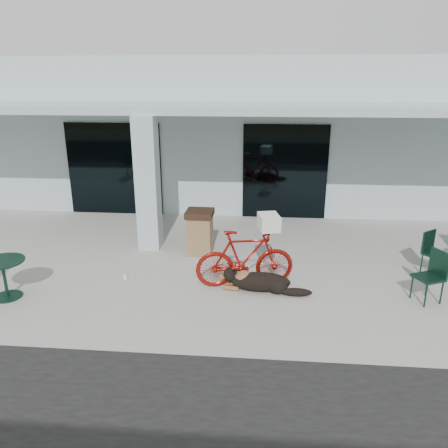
# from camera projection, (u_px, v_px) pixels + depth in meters

# --- Properties ---
(ground) EXTENTS (80.00, 80.00, 0.00)m
(ground) POSITION_uv_depth(u_px,v_px,m) (199.00, 293.00, 8.36)
(ground) COLOR #A7A49D
(ground) RESTS_ON ground
(building) EXTENTS (22.00, 7.00, 4.50)m
(building) POSITION_uv_depth(u_px,v_px,m) (231.00, 127.00, 15.67)
(building) COLOR #ACBDC3
(building) RESTS_ON ground
(storefront_glass_left) EXTENTS (2.80, 0.06, 2.70)m
(storefront_glass_left) POSITION_uv_depth(u_px,v_px,m) (115.00, 169.00, 12.90)
(storefront_glass_left) COLOR black
(storefront_glass_left) RESTS_ON ground
(storefront_glass_right) EXTENTS (2.40, 0.06, 2.70)m
(storefront_glass_right) POSITION_uv_depth(u_px,v_px,m) (285.00, 172.00, 12.48)
(storefront_glass_right) COLOR black
(storefront_glass_right) RESTS_ON ground
(column) EXTENTS (0.50, 0.50, 3.12)m
(column) POSITION_uv_depth(u_px,v_px,m) (148.00, 184.00, 10.16)
(column) COLOR #ACBDC3
(column) RESTS_ON ground
(overhang) EXTENTS (22.00, 2.80, 0.18)m
(overhang) POSITION_uv_depth(u_px,v_px,m) (217.00, 108.00, 10.74)
(overhang) COLOR #ACBDC3
(overhang) RESTS_ON column
(bicycle) EXTENTS (2.00, 0.93, 1.16)m
(bicycle) POSITION_uv_depth(u_px,v_px,m) (245.00, 258.00, 8.48)
(bicycle) COLOR maroon
(bicycle) RESTS_ON ground
(laundry_basket) EXTENTS (0.46, 0.56, 0.29)m
(laundry_basket) POSITION_uv_depth(u_px,v_px,m) (269.00, 222.00, 8.30)
(laundry_basket) COLOR white
(laundry_basket) RESTS_ON bicycle
(dog) EXTENTS (1.35, 0.57, 0.44)m
(dog) POSITION_uv_depth(u_px,v_px,m) (261.00, 281.00, 8.36)
(dog) COLOR black
(dog) RESTS_ON ground
(cup_near_dog) EXTENTS (0.10, 0.10, 0.09)m
(cup_near_dog) POSITION_uv_depth(u_px,v_px,m) (125.00, 277.00, 8.91)
(cup_near_dog) COLOR white
(cup_near_dog) RESTS_ON ground
(cafe_table_near) EXTENTS (0.91, 0.91, 0.75)m
(cafe_table_near) POSITION_uv_depth(u_px,v_px,m) (5.00, 279.00, 8.07)
(cafe_table_near) COLOR #113124
(cafe_table_near) RESTS_ON ground
(cafe_chair_far_a) EXTENTS (0.60, 0.61, 0.90)m
(cafe_chair_far_a) POSITION_uv_depth(u_px,v_px,m) (435.00, 254.00, 9.03)
(cafe_chair_far_a) COLOR #113124
(cafe_chair_far_a) RESTS_ON ground
(cafe_chair_far_b) EXTENTS (0.62, 0.60, 0.97)m
(cafe_chair_far_b) POSITION_uv_depth(u_px,v_px,m) (428.00, 277.00, 7.89)
(cafe_chair_far_b) COLOR #113124
(cafe_chair_far_b) RESTS_ON ground
(trash_receptacle) EXTENTS (0.63, 0.63, 1.05)m
(trash_receptacle) POSITION_uv_depth(u_px,v_px,m) (200.00, 232.00, 10.09)
(trash_receptacle) COLOR olive
(trash_receptacle) RESTS_ON ground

